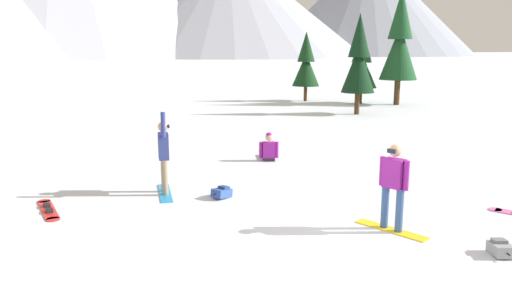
{
  "coord_description": "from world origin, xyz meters",
  "views": [
    {
      "loc": [
        -3.52,
        -7.98,
        3.56
      ],
      "look_at": [
        0.08,
        4.57,
        1.0
      ],
      "focal_mm": 34.28,
      "sensor_mm": 36.0,
      "label": 1
    }
  ],
  "objects_px": {
    "pine_tree_leaning": "(306,63)",
    "pine_tree_broad": "(400,42)",
    "backpack_blue": "(222,192)",
    "snowboarder_midground": "(164,155)",
    "backpack_grey": "(501,248)",
    "snowboarder_foreground": "(393,186)",
    "snowboarder_background": "(268,150)",
    "loose_snowboard_near_left": "(48,209)",
    "pine_tree_short": "(362,64)",
    "pine_tree_twin": "(359,60)"
  },
  "relations": [
    {
      "from": "backpack_grey",
      "to": "pine_tree_broad",
      "type": "relative_size",
      "value": 0.08
    },
    {
      "from": "backpack_grey",
      "to": "snowboarder_foreground",
      "type": "bearing_deg",
      "value": 127.18
    },
    {
      "from": "backpack_blue",
      "to": "pine_tree_twin",
      "type": "height_order",
      "value": "pine_tree_twin"
    },
    {
      "from": "backpack_grey",
      "to": "pine_tree_leaning",
      "type": "distance_m",
      "value": 25.71
    },
    {
      "from": "pine_tree_broad",
      "to": "pine_tree_leaning",
      "type": "bearing_deg",
      "value": 142.2
    },
    {
      "from": "snowboarder_foreground",
      "to": "pine_tree_twin",
      "type": "bearing_deg",
      "value": 64.69
    },
    {
      "from": "loose_snowboard_near_left",
      "to": "pine_tree_twin",
      "type": "relative_size",
      "value": 0.32
    },
    {
      "from": "snowboarder_background",
      "to": "pine_tree_twin",
      "type": "relative_size",
      "value": 0.33
    },
    {
      "from": "snowboarder_foreground",
      "to": "pine_tree_broad",
      "type": "bearing_deg",
      "value": 57.96
    },
    {
      "from": "snowboarder_background",
      "to": "pine_tree_leaning",
      "type": "relative_size",
      "value": 0.38
    },
    {
      "from": "pine_tree_leaning",
      "to": "pine_tree_broad",
      "type": "relative_size",
      "value": 0.64
    },
    {
      "from": "backpack_grey",
      "to": "pine_tree_broad",
      "type": "bearing_deg",
      "value": 62.43
    },
    {
      "from": "loose_snowboard_near_left",
      "to": "backpack_blue",
      "type": "relative_size",
      "value": 3.11
    },
    {
      "from": "pine_tree_broad",
      "to": "snowboarder_background",
      "type": "bearing_deg",
      "value": -134.69
    },
    {
      "from": "backpack_grey",
      "to": "backpack_blue",
      "type": "height_order",
      "value": "backpack_blue"
    },
    {
      "from": "backpack_blue",
      "to": "pine_tree_broad",
      "type": "bearing_deg",
      "value": 47.68
    },
    {
      "from": "pine_tree_leaning",
      "to": "pine_tree_short",
      "type": "xyz_separation_m",
      "value": [
        2.95,
        -2.33,
        -0.01
      ]
    },
    {
      "from": "snowboarder_midground",
      "to": "loose_snowboard_near_left",
      "type": "height_order",
      "value": "snowboarder_midground"
    },
    {
      "from": "snowboarder_midground",
      "to": "backpack_grey",
      "type": "height_order",
      "value": "snowboarder_midground"
    },
    {
      "from": "snowboarder_midground",
      "to": "backpack_blue",
      "type": "bearing_deg",
      "value": -30.04
    },
    {
      "from": "snowboarder_midground",
      "to": "loose_snowboard_near_left",
      "type": "xyz_separation_m",
      "value": [
        -2.65,
        -0.59,
        -0.96
      ]
    },
    {
      "from": "backpack_grey",
      "to": "snowboarder_background",
      "type": "bearing_deg",
      "value": 101.32
    },
    {
      "from": "backpack_blue",
      "to": "pine_tree_broad",
      "type": "height_order",
      "value": "pine_tree_broad"
    },
    {
      "from": "pine_tree_leaning",
      "to": "pine_tree_short",
      "type": "height_order",
      "value": "pine_tree_leaning"
    },
    {
      "from": "pine_tree_leaning",
      "to": "snowboarder_background",
      "type": "bearing_deg",
      "value": -115.47
    },
    {
      "from": "backpack_grey",
      "to": "pine_tree_short",
      "type": "height_order",
      "value": "pine_tree_short"
    },
    {
      "from": "pine_tree_leaning",
      "to": "backpack_grey",
      "type": "bearing_deg",
      "value": -104.06
    },
    {
      "from": "snowboarder_background",
      "to": "pine_tree_leaning",
      "type": "xyz_separation_m",
      "value": [
        7.88,
        16.54,
        2.24
      ]
    },
    {
      "from": "snowboarder_foreground",
      "to": "snowboarder_background",
      "type": "xyz_separation_m",
      "value": [
        -0.46,
        6.71,
        -0.61
      ]
    },
    {
      "from": "pine_tree_leaning",
      "to": "backpack_blue",
      "type": "bearing_deg",
      "value": -116.8
    },
    {
      "from": "snowboarder_midground",
      "to": "loose_snowboard_near_left",
      "type": "bearing_deg",
      "value": -167.53
    },
    {
      "from": "backpack_blue",
      "to": "pine_tree_leaning",
      "type": "relative_size",
      "value": 0.12
    },
    {
      "from": "pine_tree_broad",
      "to": "pine_tree_twin",
      "type": "distance_m",
      "value": 5.89
    },
    {
      "from": "pine_tree_twin",
      "to": "pine_tree_short",
      "type": "bearing_deg",
      "value": 60.27
    },
    {
      "from": "loose_snowboard_near_left",
      "to": "backpack_grey",
      "type": "bearing_deg",
      "value": -31.17
    },
    {
      "from": "backpack_blue",
      "to": "pine_tree_short",
      "type": "height_order",
      "value": "pine_tree_short"
    },
    {
      "from": "backpack_grey",
      "to": "pine_tree_short",
      "type": "bearing_deg",
      "value": 67.83
    },
    {
      "from": "snowboarder_foreground",
      "to": "backpack_blue",
      "type": "height_order",
      "value": "snowboarder_foreground"
    },
    {
      "from": "backpack_blue",
      "to": "pine_tree_short",
      "type": "bearing_deg",
      "value": 53.65
    },
    {
      "from": "snowboarder_midground",
      "to": "pine_tree_twin",
      "type": "bearing_deg",
      "value": 46.42
    },
    {
      "from": "loose_snowboard_near_left",
      "to": "pine_tree_leaning",
      "type": "distance_m",
      "value": 24.66
    },
    {
      "from": "backpack_blue",
      "to": "pine_tree_short",
      "type": "relative_size",
      "value": 0.12
    },
    {
      "from": "pine_tree_broad",
      "to": "backpack_blue",
      "type": "bearing_deg",
      "value": -132.32
    },
    {
      "from": "backpack_blue",
      "to": "pine_tree_leaning",
      "type": "height_order",
      "value": "pine_tree_leaning"
    },
    {
      "from": "snowboarder_foreground",
      "to": "pine_tree_short",
      "type": "distance_m",
      "value": 23.41
    },
    {
      "from": "pine_tree_leaning",
      "to": "pine_tree_broad",
      "type": "height_order",
      "value": "pine_tree_broad"
    },
    {
      "from": "snowboarder_background",
      "to": "pine_tree_short",
      "type": "distance_m",
      "value": 18.01
    },
    {
      "from": "snowboarder_foreground",
      "to": "backpack_grey",
      "type": "bearing_deg",
      "value": -52.82
    },
    {
      "from": "loose_snowboard_near_left",
      "to": "pine_tree_twin",
      "type": "distance_m",
      "value": 19.43
    },
    {
      "from": "pine_tree_leaning",
      "to": "pine_tree_twin",
      "type": "height_order",
      "value": "pine_tree_twin"
    }
  ]
}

